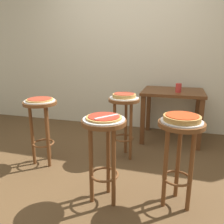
% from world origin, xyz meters
% --- Properties ---
extents(ground_plane, '(6.00, 6.00, 0.00)m').
position_xyz_m(ground_plane, '(0.00, 0.00, 0.00)').
color(ground_plane, brown).
extents(back_wall, '(6.00, 0.10, 3.00)m').
position_xyz_m(back_wall, '(0.00, 1.65, 1.50)').
color(back_wall, beige).
rests_on(back_wall, ground_plane).
extents(stool_foreground, '(0.36, 0.36, 0.73)m').
position_xyz_m(stool_foreground, '(0.26, -0.43, 0.53)').
color(stool_foreground, brown).
rests_on(stool_foreground, ground_plane).
extents(serving_plate_foreground, '(0.34, 0.34, 0.01)m').
position_xyz_m(serving_plate_foreground, '(0.26, -0.43, 0.74)').
color(serving_plate_foreground, silver).
rests_on(serving_plate_foreground, stool_foreground).
extents(pizza_foreground, '(0.29, 0.29, 0.02)m').
position_xyz_m(pizza_foreground, '(0.26, -0.43, 0.76)').
color(pizza_foreground, tan).
rests_on(pizza_foreground, serving_plate_foreground).
extents(stool_middle, '(0.36, 0.36, 0.73)m').
position_xyz_m(stool_middle, '(0.86, -0.32, 0.53)').
color(stool_middle, brown).
rests_on(stool_middle, ground_plane).
extents(serving_plate_middle, '(0.33, 0.33, 0.01)m').
position_xyz_m(serving_plate_middle, '(0.86, -0.32, 0.74)').
color(serving_plate_middle, silver).
rests_on(serving_plate_middle, stool_middle).
extents(pizza_middle, '(0.29, 0.29, 0.05)m').
position_xyz_m(pizza_middle, '(0.86, -0.32, 0.77)').
color(pizza_middle, '#B78442').
rests_on(pizza_middle, serving_plate_middle).
extents(stool_leftside, '(0.36, 0.36, 0.73)m').
position_xyz_m(stool_leftside, '(-0.62, 0.02, 0.53)').
color(stool_leftside, brown).
rests_on(stool_leftside, ground_plane).
extents(serving_plate_leftside, '(0.33, 0.33, 0.01)m').
position_xyz_m(serving_plate_leftside, '(-0.62, 0.02, 0.74)').
color(serving_plate_leftside, silver).
rests_on(serving_plate_leftside, stool_leftside).
extents(pizza_leftside, '(0.29, 0.29, 0.02)m').
position_xyz_m(pizza_leftside, '(-0.62, 0.02, 0.76)').
color(pizza_leftside, tan).
rests_on(pizza_leftside, serving_plate_leftside).
extents(stool_rear, '(0.36, 0.36, 0.73)m').
position_xyz_m(stool_rear, '(0.22, 0.44, 0.53)').
color(stool_rear, brown).
rests_on(stool_rear, ground_plane).
extents(serving_plate_rear, '(0.34, 0.34, 0.01)m').
position_xyz_m(serving_plate_rear, '(0.22, 0.44, 0.74)').
color(serving_plate_rear, white).
rests_on(serving_plate_rear, stool_rear).
extents(pizza_rear, '(0.27, 0.27, 0.05)m').
position_xyz_m(pizza_rear, '(0.22, 0.44, 0.77)').
color(pizza_rear, tan).
rests_on(pizza_rear, serving_plate_rear).
extents(dining_table, '(0.84, 0.70, 0.72)m').
position_xyz_m(dining_table, '(0.75, 1.20, 0.60)').
color(dining_table, '#5B3319').
rests_on(dining_table, ground_plane).
extents(cup_near_edge, '(0.08, 0.08, 0.12)m').
position_xyz_m(cup_near_edge, '(0.81, 1.07, 0.78)').
color(cup_near_edge, red).
rests_on(cup_near_edge, dining_table).
extents(pizza_server_knife, '(0.15, 0.19, 0.01)m').
position_xyz_m(pizza_server_knife, '(0.29, -0.45, 0.77)').
color(pizza_server_knife, silver).
rests_on(pizza_server_knife, pizza_foreground).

